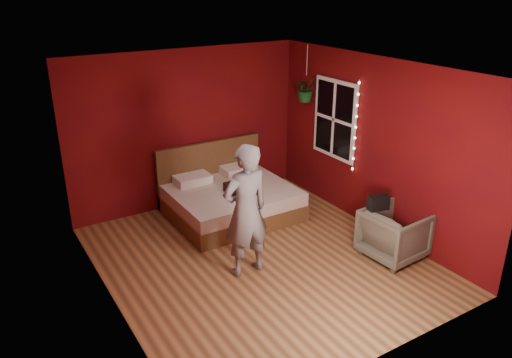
% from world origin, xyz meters
% --- Properties ---
extents(floor, '(4.50, 4.50, 0.00)m').
position_xyz_m(floor, '(0.00, 0.00, 0.00)').
color(floor, '#9B6C3E').
rests_on(floor, ground).
extents(room_walls, '(4.04, 4.54, 2.62)m').
position_xyz_m(room_walls, '(0.00, 0.00, 1.68)').
color(room_walls, '#650D0A').
rests_on(room_walls, ground).
extents(window, '(0.05, 0.97, 1.27)m').
position_xyz_m(window, '(1.97, 0.90, 1.50)').
color(window, white).
rests_on(window, room_walls).
extents(fairy_lights, '(0.04, 0.04, 1.45)m').
position_xyz_m(fairy_lights, '(1.94, 0.37, 1.50)').
color(fairy_lights, silver).
rests_on(fairy_lights, room_walls).
extents(bed, '(1.91, 1.62, 1.05)m').
position_xyz_m(bed, '(0.33, 1.48, 0.27)').
color(bed, brown).
rests_on(bed, ground).
extents(person, '(0.66, 0.44, 1.77)m').
position_xyz_m(person, '(-0.32, -0.16, 0.89)').
color(person, slate).
rests_on(person, ground).
extents(armchair, '(0.83, 0.81, 0.70)m').
position_xyz_m(armchair, '(1.60, -0.90, 0.35)').
color(armchair, '#686352').
rests_on(armchair, ground).
extents(handbag, '(0.30, 0.20, 0.20)m').
position_xyz_m(handbag, '(1.42, -0.72, 0.80)').
color(handbag, black).
rests_on(handbag, armchair).
extents(throw_pillow, '(0.43, 0.43, 0.15)m').
position_xyz_m(throw_pillow, '(0.38, 1.17, 0.55)').
color(throw_pillow, black).
rests_on(throw_pillow, bed).
extents(hanging_plant, '(0.43, 0.38, 0.94)m').
position_xyz_m(hanging_plant, '(1.88, 1.57, 1.88)').
color(hanging_plant, silver).
rests_on(hanging_plant, room_walls).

